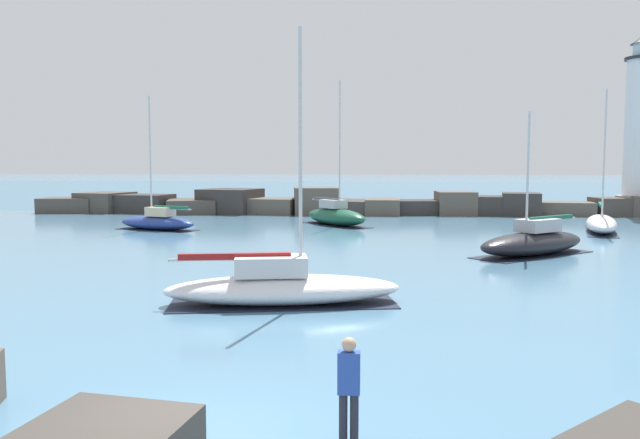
# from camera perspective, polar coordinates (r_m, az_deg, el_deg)

# --- Properties ---
(open_sea_beyond) EXTENTS (400.00, 116.00, 0.01)m
(open_sea_beyond) POSITION_cam_1_polar(r_m,az_deg,el_deg) (118.28, 4.07, 2.76)
(open_sea_beyond) COLOR teal
(open_sea_beyond) RESTS_ON ground
(breakwater_jetty) EXTENTS (63.00, 6.96, 2.49)m
(breakwater_jetty) POSITION_cam_1_polar(r_m,az_deg,el_deg) (58.43, 3.57, 1.40)
(breakwater_jetty) COLOR #4C443D
(breakwater_jetty) RESTS_ON ground
(sailboat_moored_0) EXTENTS (8.09, 3.83, 8.95)m
(sailboat_moored_0) POSITION_cam_1_polar(r_m,az_deg,el_deg) (20.63, -3.54, -6.13)
(sailboat_moored_0) COLOR white
(sailboat_moored_0) RESTS_ON ground
(sailboat_moored_1) EXTENTS (4.14, 8.47, 9.61)m
(sailboat_moored_1) POSITION_cam_1_polar(r_m,az_deg,el_deg) (46.81, 24.32, -0.31)
(sailboat_moored_1) COLOR white
(sailboat_moored_1) RESTS_ON ground
(sailboat_moored_3) EXTENTS (7.23, 6.70, 7.20)m
(sailboat_moored_3) POSITION_cam_1_polar(r_m,az_deg,el_deg) (33.47, 18.92, -1.94)
(sailboat_moored_3) COLOR black
(sailboat_moored_3) RESTS_ON ground
(sailboat_moored_4) EXTENTS (6.56, 4.06, 9.39)m
(sailboat_moored_4) POSITION_cam_1_polar(r_m,az_deg,el_deg) (45.49, -14.64, -0.16)
(sailboat_moored_4) COLOR navy
(sailboat_moored_4) RESTS_ON ground
(sailboat_moored_6) EXTENTS (6.11, 7.03, 10.84)m
(sailboat_moored_6) POSITION_cam_1_polar(r_m,az_deg,el_deg) (47.50, 1.42, 0.38)
(sailboat_moored_6) COLOR #195138
(sailboat_moored_6) RESTS_ON ground
(person_on_rocks) EXTENTS (0.36, 0.24, 1.79)m
(person_on_rocks) POSITION_cam_1_polar(r_m,az_deg,el_deg) (10.40, 2.65, -14.86)
(person_on_rocks) COLOR #282833
(person_on_rocks) RESTS_ON ground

